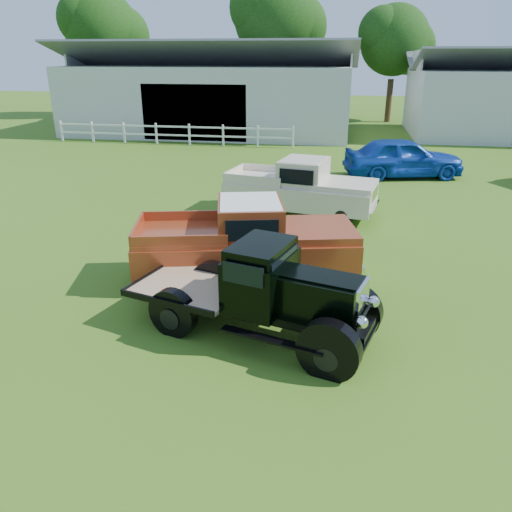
% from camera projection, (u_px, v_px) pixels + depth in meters
% --- Properties ---
extents(ground, '(120.00, 120.00, 0.00)m').
position_uv_depth(ground, '(235.00, 329.00, 9.55)').
color(ground, '#3C6717').
extents(shed_left, '(18.80, 10.20, 5.60)m').
position_uv_depth(shed_left, '(214.00, 88.00, 33.36)').
color(shed_left, beige).
rests_on(shed_left, ground).
extents(fence_rail, '(14.20, 0.16, 1.20)m').
position_uv_depth(fence_rail, '(173.00, 134.00, 28.87)').
color(fence_rail, white).
rests_on(fence_rail, ground).
extents(tree_a, '(6.30, 6.30, 10.50)m').
position_uv_depth(tree_a, '(103.00, 49.00, 40.59)').
color(tree_a, black).
rests_on(tree_a, ground).
extents(tree_b, '(6.90, 6.90, 11.50)m').
position_uv_depth(tree_b, '(275.00, 42.00, 39.07)').
color(tree_b, black).
rests_on(tree_b, ground).
extents(tree_c, '(5.40, 5.40, 9.00)m').
position_uv_depth(tree_c, '(393.00, 60.00, 37.19)').
color(tree_c, black).
rests_on(tree_c, ground).
extents(vintage_flatbed, '(4.92, 3.01, 1.82)m').
position_uv_depth(vintage_flatbed, '(257.00, 289.00, 9.10)').
color(vintage_flatbed, black).
rests_on(vintage_flatbed, ground).
extents(red_pickup, '(5.49, 3.14, 1.89)m').
position_uv_depth(red_pickup, '(246.00, 240.00, 11.41)').
color(red_pickup, maroon).
rests_on(red_pickup, ground).
extents(white_pickup, '(5.18, 2.79, 1.80)m').
position_uv_depth(white_pickup, '(300.00, 188.00, 16.01)').
color(white_pickup, beige).
rests_on(white_pickup, ground).
extents(misc_car_blue, '(5.23, 3.06, 1.67)m').
position_uv_depth(misc_car_blue, '(403.00, 157.00, 21.12)').
color(misc_car_blue, '#103BA3').
rests_on(misc_car_blue, ground).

